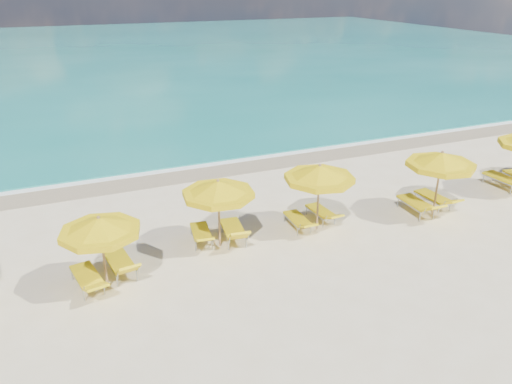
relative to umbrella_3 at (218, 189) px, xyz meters
name	(u,v)px	position (x,y,z in m)	size (l,w,h in m)	color
ground_plane	(274,243)	(1.68, -0.50, -1.96)	(120.00, 120.00, 0.00)	beige
ocean	(96,54)	(1.68, 47.50, -1.96)	(120.00, 80.00, 0.30)	#14746C
wet_sand_band	(204,169)	(1.68, 6.90, -1.96)	(120.00, 2.60, 0.01)	tan
foam_line	(199,164)	(1.68, 7.70, -1.96)	(120.00, 1.20, 0.03)	white
whitecap_near	(52,129)	(-4.32, 16.50, -1.96)	(14.00, 0.36, 0.05)	white
whitecap_far	(237,87)	(9.68, 23.50, -1.96)	(18.00, 0.30, 0.05)	white
umbrella_2	(100,227)	(-3.62, -0.99, -0.08)	(2.46, 2.46, 2.19)	#9E784F
umbrella_3	(218,189)	(0.00, 0.00, 0.00)	(2.79, 2.79, 2.29)	#9E784F
umbrella_4	(319,174)	(3.40, -0.21, 0.06)	(2.70, 2.70, 2.37)	#9E784F
umbrella_5	(441,161)	(7.86, -0.84, 0.11)	(2.82, 2.82, 2.42)	#9E784F
lounger_2_left	(88,281)	(-4.11, -0.80, -1.74)	(0.92, 1.95, 0.67)	#A5A8AD
lounger_2_right	(121,267)	(-3.16, -0.45, -1.72)	(0.86, 1.93, 0.85)	#A5A8AD
lounger_3_left	(201,237)	(-0.47, 0.45, -1.74)	(0.84, 1.84, 0.70)	#A5A8AD
lounger_3_right	(233,234)	(0.53, 0.18, -1.72)	(0.89, 1.98, 0.87)	#A5A8AD
lounger_4_left	(298,223)	(2.86, 0.13, -1.76)	(0.62, 1.74, 0.62)	#A5A8AD
lounger_4_right	(321,215)	(3.90, 0.37, -1.76)	(0.63, 1.72, 0.61)	#A5A8AD
lounger_5_left	(416,207)	(7.34, -0.53, -1.72)	(0.74, 2.02, 0.82)	#A5A8AD
lounger_5_right	(433,201)	(8.34, -0.28, -1.73)	(0.71, 1.93, 0.71)	#A5A8AD
lounger_6_left	(503,182)	(12.20, 0.04, -1.71)	(0.77, 2.08, 0.84)	#A5A8AD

